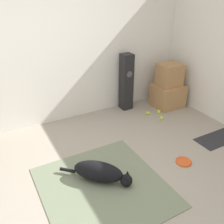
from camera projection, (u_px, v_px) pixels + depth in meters
name	position (u px, v px, depth m)	size (l,w,h in m)	color
ground_plane	(108.00, 199.00, 2.85)	(12.00, 12.00, 0.00)	#9E9384
wall_back	(44.00, 49.00, 3.89)	(8.00, 0.06, 2.55)	silver
area_rug	(103.00, 187.00, 3.02)	(1.43, 1.50, 0.01)	slate
dog	(100.00, 172.00, 3.05)	(0.71, 0.70, 0.27)	black
frisbee	(184.00, 162.00, 3.43)	(0.22, 0.22, 0.03)	#DB511E
cardboard_box_lower	(168.00, 96.00, 4.92)	(0.55, 0.50, 0.43)	#A87A4C
cardboard_box_upper	(169.00, 75.00, 4.74)	(0.42, 0.38, 0.42)	#A87A4C
floor_speaker	(126.00, 82.00, 4.69)	(0.21, 0.21, 1.07)	black
tennis_ball_by_boxes	(159.00, 112.00, 4.72)	(0.07, 0.07, 0.07)	#C6E033
tennis_ball_near_speaker	(162.00, 118.00, 4.49)	(0.07, 0.07, 0.07)	#C6E033
tennis_ball_loose_on_carpet	(148.00, 113.00, 4.66)	(0.07, 0.07, 0.07)	#C6E033
door_mat	(218.00, 138.00, 3.96)	(0.76, 0.36, 0.01)	#28282D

